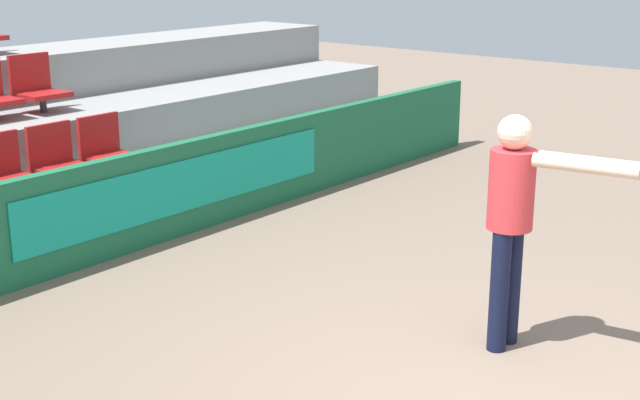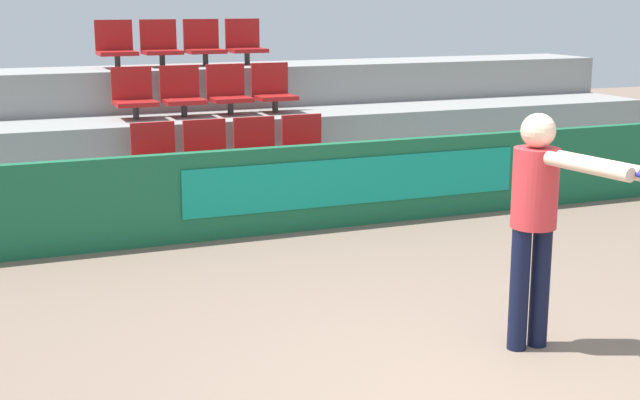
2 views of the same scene
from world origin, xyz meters
name	(u,v)px [view 2 (image 2 of 2)]	position (x,y,z in m)	size (l,w,h in m)	color
barrier_wall	(257,192)	(0.02, 4.13, 0.44)	(12.11, 0.14, 0.88)	#19603D
bleacher_tier_front	(237,198)	(0.00, 4.75, 0.25)	(11.71, 1.08, 0.50)	gray
bleacher_tier_middle	(210,159)	(0.00, 5.83, 0.50)	(11.71, 1.08, 1.00)	gray
bleacher_tier_back	(187,126)	(0.00, 6.91, 0.75)	(11.71, 1.08, 1.50)	gray
stadium_chair_0	(156,154)	(-0.83, 4.88, 0.76)	(0.46, 0.43, 0.58)	#333333
stadium_chair_1	(208,151)	(-0.28, 4.88, 0.76)	(0.46, 0.43, 0.58)	#333333
stadium_chair_2	(258,148)	(0.28, 4.88, 0.76)	(0.46, 0.43, 0.58)	#333333
stadium_chair_3	(305,145)	(0.83, 4.88, 0.76)	(0.46, 0.43, 0.58)	#333333
stadium_chair_4	(134,96)	(-0.83, 5.96, 1.26)	(0.46, 0.43, 0.58)	#333333
stadium_chair_5	(182,94)	(-0.28, 5.96, 1.26)	(0.46, 0.43, 0.58)	#333333
stadium_chair_6	(228,92)	(0.28, 5.96, 1.26)	(0.46, 0.43, 0.58)	#333333
stadium_chair_7	(273,90)	(0.83, 5.96, 1.26)	(0.46, 0.43, 0.58)	#333333
stadium_chair_8	(116,46)	(-0.83, 7.04, 1.75)	(0.46, 0.43, 0.58)	#333333
stadium_chair_9	(160,46)	(-0.28, 7.04, 1.75)	(0.46, 0.43, 0.58)	#333333
stadium_chair_10	(204,45)	(0.28, 7.04, 1.75)	(0.46, 0.43, 0.58)	#333333
stadium_chair_11	(245,44)	(0.83, 7.04, 1.75)	(0.46, 0.43, 0.58)	#333333
tennis_player	(543,208)	(0.81, 0.53, 0.99)	(0.38, 1.55, 1.61)	black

